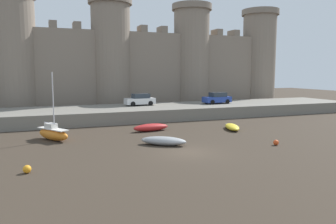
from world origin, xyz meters
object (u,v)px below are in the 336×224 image
at_px(rowboat_near_channel_right, 151,127).
at_px(mooring_buoy_near_channel, 276,143).
at_px(car_quay_east, 217,98).
at_px(rowboat_midflat_left, 163,141).
at_px(car_quay_west, 140,100).
at_px(sailboat_near_channel_left, 53,133).
at_px(rowboat_foreground_right, 232,127).
at_px(mooring_buoy_off_centre, 27,169).

xyz_separation_m(rowboat_near_channel_right, mooring_buoy_near_channel, (7.76, -10.04, -0.17)).
bearing_deg(car_quay_east, rowboat_midflat_left, -130.94).
xyz_separation_m(car_quay_east, car_quay_west, (-11.24, 1.42, 0.00)).
bearing_deg(car_quay_east, car_quay_west, 172.82).
distance_m(sailboat_near_channel_left, mooring_buoy_near_channel, 19.49).
bearing_deg(rowboat_midflat_left, sailboat_near_channel_left, 147.74).
distance_m(rowboat_foreground_right, car_quay_east, 13.32).
xyz_separation_m(rowboat_midflat_left, mooring_buoy_off_centre, (-10.35, -4.26, -0.13)).
height_order(rowboat_midflat_left, mooring_buoy_off_centre, rowboat_midflat_left).
relative_size(rowboat_foreground_right, mooring_buoy_near_channel, 8.33).
height_order(car_quay_east, car_quay_west, same).
bearing_deg(sailboat_near_channel_left, mooring_buoy_off_centre, -100.40).
bearing_deg(rowboat_midflat_left, mooring_buoy_near_channel, -21.04).
height_order(rowboat_near_channel_right, mooring_buoy_near_channel, rowboat_near_channel_right).
distance_m(mooring_buoy_off_centre, car_quay_west, 26.09).
bearing_deg(car_quay_west, rowboat_foreground_right, -65.32).
relative_size(mooring_buoy_near_channel, mooring_buoy_off_centre, 0.92).
xyz_separation_m(rowboat_foreground_right, car_quay_east, (4.99, 12.18, 2.00)).
distance_m(mooring_buoy_off_centre, car_quay_east, 32.39).
distance_m(rowboat_midflat_left, car_quay_west, 18.36).
bearing_deg(mooring_buoy_off_centre, rowboat_foreground_right, 23.65).
xyz_separation_m(sailboat_near_channel_left, mooring_buoy_near_channel, (17.39, -8.80, -0.41)).
relative_size(rowboat_midflat_left, car_quay_west, 0.94).
height_order(rowboat_foreground_right, car_quay_east, car_quay_east).
height_order(rowboat_foreground_right, car_quay_west, car_quay_west).
xyz_separation_m(rowboat_near_channel_right, car_quay_east, (13.33, 9.92, 1.90)).
bearing_deg(car_quay_east, mooring_buoy_near_channel, -105.58).
bearing_deg(mooring_buoy_near_channel, rowboat_foreground_right, 85.77).
bearing_deg(car_quay_east, rowboat_near_channel_right, -143.34).
bearing_deg(mooring_buoy_off_centre, car_quay_west, 58.77).
bearing_deg(sailboat_near_channel_left, rowboat_foreground_right, -3.28).
height_order(rowboat_midflat_left, sailboat_near_channel_left, sailboat_near_channel_left).
bearing_deg(mooring_buoy_near_channel, rowboat_near_channel_right, 127.71).
bearing_deg(mooring_buoy_off_centre, rowboat_midflat_left, 22.35).
bearing_deg(mooring_buoy_near_channel, car_quay_east, 74.42).
height_order(rowboat_foreground_right, mooring_buoy_near_channel, rowboat_foreground_right).
xyz_separation_m(sailboat_near_channel_left, rowboat_foreground_right, (17.96, -1.03, -0.33)).
relative_size(rowboat_midflat_left, rowboat_near_channel_right, 0.99).
bearing_deg(car_quay_east, rowboat_foreground_right, -112.27).
bearing_deg(car_quay_west, car_quay_east, -7.18).
height_order(rowboat_midflat_left, rowboat_near_channel_right, rowboat_near_channel_right).
relative_size(rowboat_foreground_right, car_quay_east, 0.91).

